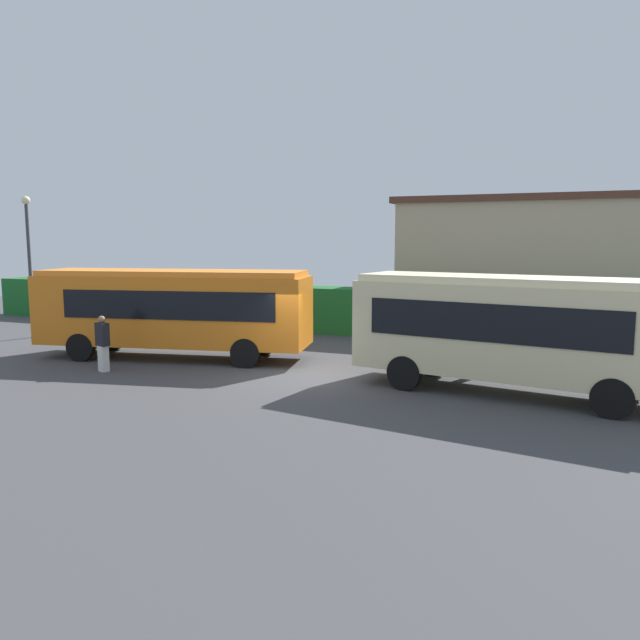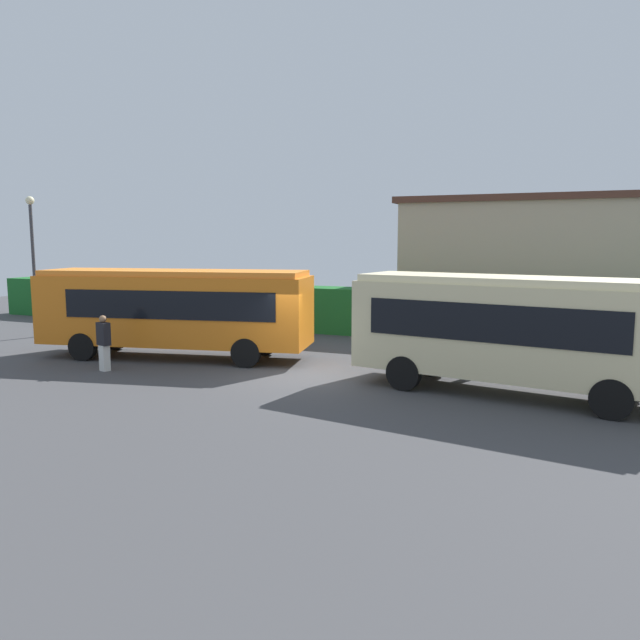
% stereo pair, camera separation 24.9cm
% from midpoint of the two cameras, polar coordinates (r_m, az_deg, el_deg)
% --- Properties ---
extents(ground_plane, '(64.00, 64.00, 0.00)m').
position_cam_midpoint_polar(ground_plane, '(19.35, -2.54, -5.22)').
color(ground_plane, '#424244').
extents(bus_orange, '(10.09, 4.33, 3.19)m').
position_cam_midpoint_polar(bus_orange, '(22.52, -13.90, 1.11)').
color(bus_orange, orange).
rests_on(bus_orange, ground_plane).
extents(bus_cream, '(9.01, 3.76, 3.27)m').
position_cam_midpoint_polar(bus_cream, '(17.48, 17.16, -0.67)').
color(bus_cream, beige).
rests_on(bus_cream, ground_plane).
extents(person_left, '(0.48, 0.41, 1.64)m').
position_cam_midpoint_polar(person_left, '(26.34, -17.56, -0.26)').
color(person_left, '#334C8C').
rests_on(person_left, ground_plane).
extents(person_center, '(0.53, 0.39, 1.83)m').
position_cam_midpoint_polar(person_center, '(21.03, -20.01, -1.97)').
color(person_center, silver).
rests_on(person_center, ground_plane).
extents(person_right, '(0.44, 0.48, 1.85)m').
position_cam_midpoint_polar(person_right, '(20.09, 14.93, -2.13)').
color(person_right, olive).
rests_on(person_right, ground_plane).
extents(hedge_row, '(44.00, 1.59, 2.08)m').
position_cam_midpoint_polar(hedge_row, '(27.43, 5.14, 0.74)').
color(hedge_row, '#1C6327').
rests_on(hedge_row, ground_plane).
extents(depot_building, '(13.86, 7.78, 6.26)m').
position_cam_midpoint_polar(depot_building, '(31.78, 20.27, 5.03)').
color(depot_building, tan).
rests_on(depot_building, ground_plane).
extents(traffic_cone, '(0.36, 0.36, 0.60)m').
position_cam_midpoint_polar(traffic_cone, '(30.97, -22.17, -0.39)').
color(traffic_cone, orange).
rests_on(traffic_cone, ground_plane).
extents(lamppost, '(0.36, 0.36, 6.13)m').
position_cam_midpoint_polar(lamppost, '(29.34, -25.83, 5.82)').
color(lamppost, '#38383D').
rests_on(lamppost, ground_plane).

